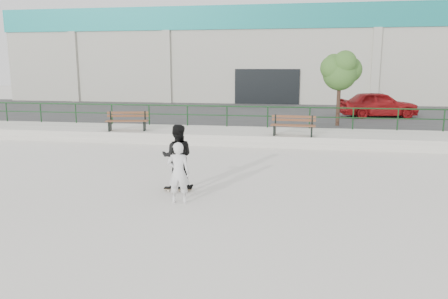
% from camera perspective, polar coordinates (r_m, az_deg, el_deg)
% --- Properties ---
extents(ground, '(120.00, 120.00, 0.00)m').
position_cam_1_polar(ground, '(11.12, -3.53, -7.22)').
color(ground, beige).
rests_on(ground, ground).
extents(ledge, '(30.00, 3.00, 0.50)m').
position_cam_1_polar(ledge, '(20.19, 2.59, 1.76)').
color(ledge, '#B5B2A5').
rests_on(ledge, ground).
extents(parking_strip, '(60.00, 14.00, 0.50)m').
position_cam_1_polar(parking_strip, '(28.57, 4.70, 4.43)').
color(parking_strip, '#323232').
rests_on(parking_strip, ground).
extents(railing, '(28.00, 0.06, 1.03)m').
position_cam_1_polar(railing, '(21.34, 3.05, 4.94)').
color(railing, '#153B1A').
rests_on(railing, ledge).
extents(commercial_building, '(44.20, 16.33, 8.00)m').
position_cam_1_polar(commercial_building, '(42.36, 6.49, 12.36)').
color(commercial_building, '#AFAD9D').
rests_on(commercial_building, ground).
extents(bench_left, '(1.98, 0.94, 0.88)m').
position_cam_1_polar(bench_left, '(20.67, -12.51, 3.64)').
color(bench_left, brown).
rests_on(bench_left, ledge).
extents(bench_right, '(1.91, 0.66, 0.87)m').
position_cam_1_polar(bench_right, '(18.93, 9.02, 3.10)').
color(bench_right, brown).
rests_on(bench_right, ledge).
extents(tree, '(2.07, 1.84, 3.67)m').
position_cam_1_polar(tree, '(22.43, 14.98, 10.03)').
color(tree, '#462F23').
rests_on(tree, parking_strip).
extents(red_car, '(4.68, 2.65, 1.50)m').
position_cam_1_polar(red_car, '(26.99, 19.50, 5.60)').
color(red_car, maroon).
rests_on(red_car, parking_strip).
extents(skateboard, '(0.80, 0.28, 0.09)m').
position_cam_1_polar(skateboard, '(12.35, -6.01, -5.07)').
color(skateboard, black).
rests_on(skateboard, ground).
extents(standing_skater, '(0.96, 0.80, 1.78)m').
position_cam_1_polar(standing_skater, '(12.13, -6.10, -0.91)').
color(standing_skater, black).
rests_on(standing_skater, skateboard).
extents(seated_skater, '(0.61, 0.44, 1.58)m').
position_cam_1_polar(seated_skater, '(11.11, -5.97, -3.05)').
color(seated_skater, white).
rests_on(seated_skater, ground).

